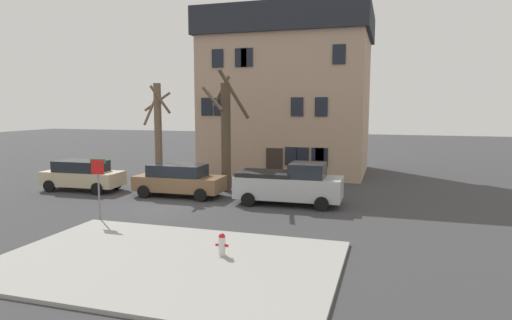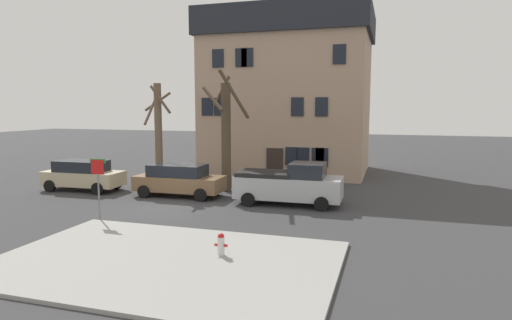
{
  "view_description": "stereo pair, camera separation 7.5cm",
  "coord_description": "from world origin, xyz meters",
  "px_view_note": "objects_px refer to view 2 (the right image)",
  "views": [
    {
      "loc": [
        10.2,
        -18.41,
        4.83
      ],
      "look_at": [
        3.64,
        3.13,
        2.07
      ],
      "focal_mm": 30.79,
      "sensor_mm": 36.0,
      "label": 1
    },
    {
      "loc": [
        10.27,
        -18.39,
        4.83
      ],
      "look_at": [
        3.64,
        3.13,
        2.07
      ],
      "focal_mm": 30.79,
      "sensor_mm": 36.0,
      "label": 2
    }
  ],
  "objects_px": {
    "fire_hydrant": "(221,244)",
    "street_sign_pole": "(98,178)",
    "tree_bare_near": "(158,133)",
    "tree_bare_mid": "(226,132)",
    "car_brown_wagon": "(179,180)",
    "bicycle_leaning": "(99,181)",
    "building_main": "(289,93)",
    "car_beige_wagon": "(83,175)",
    "pickup_truck_silver": "(289,184)"
  },
  "relations": [
    {
      "from": "fire_hydrant",
      "to": "street_sign_pole",
      "type": "distance_m",
      "value": 7.25
    },
    {
      "from": "tree_bare_near",
      "to": "tree_bare_mid",
      "type": "distance_m",
      "value": 4.17
    },
    {
      "from": "tree_bare_mid",
      "to": "street_sign_pole",
      "type": "relative_size",
      "value": 2.56
    },
    {
      "from": "car_brown_wagon",
      "to": "bicycle_leaning",
      "type": "distance_m",
      "value": 6.0
    },
    {
      "from": "tree_bare_mid",
      "to": "street_sign_pole",
      "type": "xyz_separation_m",
      "value": [
        -2.67,
        -7.91,
        -1.49
      ]
    },
    {
      "from": "building_main",
      "to": "car_beige_wagon",
      "type": "relative_size",
      "value": 2.54
    },
    {
      "from": "bicycle_leaning",
      "to": "street_sign_pole",
      "type": "bearing_deg",
      "value": -53.21
    },
    {
      "from": "car_beige_wagon",
      "to": "fire_hydrant",
      "type": "relative_size",
      "value": 6.47
    },
    {
      "from": "street_sign_pole",
      "to": "bicycle_leaning",
      "type": "distance_m",
      "value": 8.65
    },
    {
      "from": "pickup_truck_silver",
      "to": "street_sign_pole",
      "type": "bearing_deg",
      "value": -140.96
    },
    {
      "from": "bicycle_leaning",
      "to": "car_beige_wagon",
      "type": "bearing_deg",
      "value": -98.18
    },
    {
      "from": "car_beige_wagon",
      "to": "car_brown_wagon",
      "type": "xyz_separation_m",
      "value": [
        6.05,
        0.15,
        -0.0
      ]
    },
    {
      "from": "tree_bare_near",
      "to": "car_brown_wagon",
      "type": "height_order",
      "value": "tree_bare_near"
    },
    {
      "from": "building_main",
      "to": "fire_hydrant",
      "type": "bearing_deg",
      "value": -83.28
    },
    {
      "from": "car_brown_wagon",
      "to": "bicycle_leaning",
      "type": "relative_size",
      "value": 2.89
    },
    {
      "from": "tree_bare_near",
      "to": "street_sign_pole",
      "type": "height_order",
      "value": "tree_bare_near"
    },
    {
      "from": "building_main",
      "to": "tree_bare_mid",
      "type": "xyz_separation_m",
      "value": [
        -1.63,
        -8.69,
        -2.47
      ]
    },
    {
      "from": "car_brown_wagon",
      "to": "pickup_truck_silver",
      "type": "distance_m",
      "value": 6.13
    },
    {
      "from": "tree_bare_mid",
      "to": "car_brown_wagon",
      "type": "distance_m",
      "value": 3.77
    },
    {
      "from": "building_main",
      "to": "street_sign_pole",
      "type": "xyz_separation_m",
      "value": [
        -4.3,
        -16.6,
        -3.96
      ]
    },
    {
      "from": "pickup_truck_silver",
      "to": "bicycle_leaning",
      "type": "xyz_separation_m",
      "value": [
        -12.01,
        1.23,
        -0.64
      ]
    },
    {
      "from": "car_brown_wagon",
      "to": "street_sign_pole",
      "type": "relative_size",
      "value": 1.8
    },
    {
      "from": "tree_bare_near",
      "to": "street_sign_pole",
      "type": "bearing_deg",
      "value": -79.01
    },
    {
      "from": "pickup_truck_silver",
      "to": "fire_hydrant",
      "type": "bearing_deg",
      "value": -92.28
    },
    {
      "from": "tree_bare_near",
      "to": "tree_bare_mid",
      "type": "xyz_separation_m",
      "value": [
        4.16,
        0.24,
        0.09
      ]
    },
    {
      "from": "building_main",
      "to": "car_brown_wagon",
      "type": "relative_size",
      "value": 2.45
    },
    {
      "from": "car_brown_wagon",
      "to": "fire_hydrant",
      "type": "xyz_separation_m",
      "value": [
        5.8,
        -8.49,
        -0.41
      ]
    },
    {
      "from": "building_main",
      "to": "car_brown_wagon",
      "type": "xyz_separation_m",
      "value": [
        -3.52,
        -10.84,
        -4.93
      ]
    },
    {
      "from": "building_main",
      "to": "pickup_truck_silver",
      "type": "relative_size",
      "value": 2.24
    },
    {
      "from": "tree_bare_mid",
      "to": "fire_hydrant",
      "type": "height_order",
      "value": "tree_bare_mid"
    },
    {
      "from": "car_brown_wagon",
      "to": "street_sign_pole",
      "type": "distance_m",
      "value": 5.89
    },
    {
      "from": "car_brown_wagon",
      "to": "pickup_truck_silver",
      "type": "relative_size",
      "value": 0.91
    },
    {
      "from": "car_beige_wagon",
      "to": "pickup_truck_silver",
      "type": "height_order",
      "value": "pickup_truck_silver"
    },
    {
      "from": "car_beige_wagon",
      "to": "tree_bare_mid",
      "type": "bearing_deg",
      "value": 16.13
    },
    {
      "from": "car_brown_wagon",
      "to": "fire_hydrant",
      "type": "relative_size",
      "value": 6.7
    },
    {
      "from": "building_main",
      "to": "bicycle_leaning",
      "type": "distance_m",
      "value": 14.62
    },
    {
      "from": "building_main",
      "to": "tree_bare_near",
      "type": "relative_size",
      "value": 1.91
    },
    {
      "from": "fire_hydrant",
      "to": "street_sign_pole",
      "type": "relative_size",
      "value": 0.27
    },
    {
      "from": "pickup_truck_silver",
      "to": "bicycle_leaning",
      "type": "relative_size",
      "value": 3.17
    },
    {
      "from": "tree_bare_near",
      "to": "car_brown_wagon",
      "type": "bearing_deg",
      "value": -40.03
    },
    {
      "from": "building_main",
      "to": "fire_hydrant",
      "type": "relative_size",
      "value": 16.44
    },
    {
      "from": "car_brown_wagon",
      "to": "building_main",
      "type": "bearing_deg",
      "value": 71.99
    },
    {
      "from": "tree_bare_near",
      "to": "fire_hydrant",
      "type": "distance_m",
      "value": 13.44
    },
    {
      "from": "car_beige_wagon",
      "to": "street_sign_pole",
      "type": "height_order",
      "value": "street_sign_pole"
    },
    {
      "from": "tree_bare_mid",
      "to": "fire_hydrant",
      "type": "relative_size",
      "value": 9.52
    },
    {
      "from": "pickup_truck_silver",
      "to": "tree_bare_near",
      "type": "bearing_deg",
      "value": 166.19
    },
    {
      "from": "car_beige_wagon",
      "to": "bicycle_leaning",
      "type": "xyz_separation_m",
      "value": [
        0.17,
        1.22,
        -0.54
      ]
    },
    {
      "from": "building_main",
      "to": "tree_bare_near",
      "type": "height_order",
      "value": "building_main"
    },
    {
      "from": "fire_hydrant",
      "to": "car_brown_wagon",
      "type": "bearing_deg",
      "value": 124.34
    },
    {
      "from": "tree_bare_mid",
      "to": "car_brown_wagon",
      "type": "bearing_deg",
      "value": -131.51
    }
  ]
}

